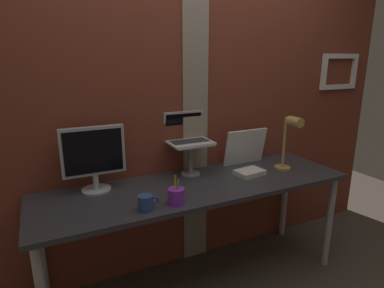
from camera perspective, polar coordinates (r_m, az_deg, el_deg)
The scene contains 11 objects.
ground_plane at distance 2.54m, azimuth 2.54°, elevation -22.79°, with size 6.00×6.00×0.00m, color #4C4238.
brick_wall_back at distance 2.34m, azimuth -1.20°, elevation 7.48°, with size 3.71×0.16×2.49m.
desk at distance 2.15m, azimuth 1.18°, elevation -9.04°, with size 2.09×0.61×0.75m.
monitor at distance 2.03m, azimuth -17.22°, elevation -1.88°, with size 0.38×0.18×0.41m.
laptop_stand at distance 2.23m, azimuth -0.26°, elevation -1.76°, with size 0.28×0.22×0.23m.
laptop at distance 2.25m, azimuth -0.95°, elevation 1.87°, with size 0.30×0.26×0.21m.
whiteboard_panel at distance 2.50m, azimuth 9.53°, elevation -0.52°, with size 0.35×0.02×0.28m, color white.
desk_lamp at distance 2.39m, azimuth 17.12°, elevation 1.17°, with size 0.12×0.20×0.41m.
pen_cup at distance 1.83m, azimuth -2.83°, elevation -9.29°, with size 0.09×0.09×0.18m.
coffee_mug at distance 1.78m, azimuth -8.26°, elevation -10.36°, with size 0.12×0.08×0.09m.
paper_clutter_stack at distance 2.31m, azimuth 10.28°, elevation -5.02°, with size 0.20×0.14×0.03m, color silver.
Camera 1 is at (-0.96, -1.76, 1.56)m, focal length 29.77 mm.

